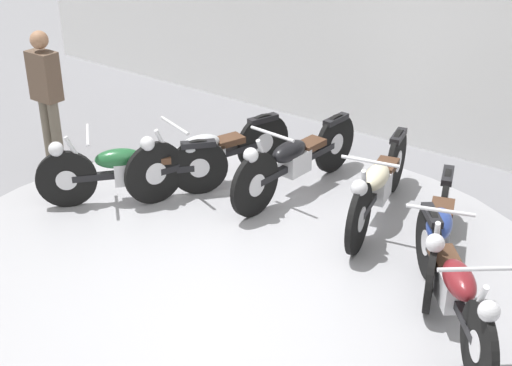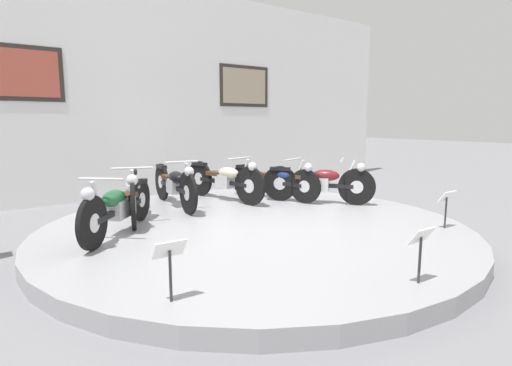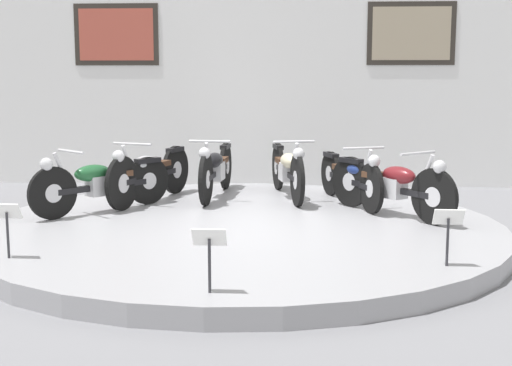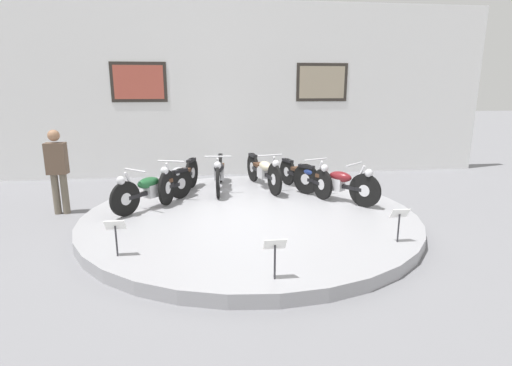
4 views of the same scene
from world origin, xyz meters
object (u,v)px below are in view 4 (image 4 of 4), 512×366
at_px(motorcycle_green, 153,188).
at_px(motorcycle_blue, 305,175).
at_px(motorcycle_maroon, 336,182).
at_px(info_placard_front_left, 115,230).
at_px(motorcycle_black, 219,172).
at_px(info_placard_front_centre, 275,250).
at_px(info_placard_front_right, 399,218).
at_px(visitor_standing, 57,167).
at_px(motorcycle_silver, 179,177).
at_px(motorcycle_cream, 264,170).

bearing_deg(motorcycle_green, motorcycle_blue, 13.30).
bearing_deg(motorcycle_maroon, info_placard_front_left, -149.25).
distance_m(motorcycle_black, motorcycle_maroon, 2.51).
bearing_deg(info_placard_front_centre, motorcycle_maroon, 60.67).
distance_m(motorcycle_blue, info_placard_front_right, 3.00).
distance_m(motorcycle_green, visitor_standing, 1.86).
distance_m(motorcycle_green, motorcycle_silver, 0.85).
relative_size(motorcycle_blue, motorcycle_maroon, 1.18).
bearing_deg(visitor_standing, motorcycle_maroon, -4.56).
bearing_deg(motorcycle_blue, motorcycle_silver, 179.92).
distance_m(motorcycle_green, motorcycle_black, 1.71).
height_order(motorcycle_green, info_placard_front_right, motorcycle_green).
relative_size(motorcycle_blue, info_placard_front_right, 3.64).
height_order(motorcycle_green, motorcycle_cream, motorcycle_cream).
xyz_separation_m(motorcycle_silver, motorcycle_maroon, (3.05, -0.73, -0.01)).
bearing_deg(visitor_standing, info_placard_front_centre, -45.00).
height_order(motorcycle_cream, visitor_standing, visitor_standing).
xyz_separation_m(motorcycle_green, motorcycle_cream, (2.24, 1.16, 0.02)).
bearing_deg(visitor_standing, info_placard_front_right, -25.57).
xyz_separation_m(motorcycle_green, motorcycle_silver, (0.44, 0.73, 0.02)).
relative_size(info_placard_front_left, visitor_standing, 0.32).
height_order(motorcycle_black, info_placard_front_left, motorcycle_black).
relative_size(motorcycle_green, motorcycle_blue, 0.82).
xyz_separation_m(motorcycle_green, visitor_standing, (-1.78, 0.42, 0.34)).
xyz_separation_m(info_placard_front_right, visitor_standing, (-5.49, 2.63, 0.35)).
distance_m(motorcycle_cream, info_placard_front_left, 4.16).
bearing_deg(info_placard_front_centre, visitor_standing, 135.00).
height_order(motorcycle_green, motorcycle_black, motorcycle_black).
height_order(motorcycle_cream, info_placard_front_left, motorcycle_cream).
relative_size(motorcycle_cream, info_placard_front_right, 3.87).
bearing_deg(motorcycle_black, info_placard_front_right, -53.98).
xyz_separation_m(motorcycle_green, info_placard_front_right, (3.71, -2.21, -0.01)).
relative_size(motorcycle_maroon, info_placard_front_centre, 3.08).
xyz_separation_m(motorcycle_black, visitor_standing, (-3.05, -0.73, 0.32)).
bearing_deg(motorcycle_green, motorcycle_maroon, 0.00).
bearing_deg(motorcycle_maroon, motorcycle_green, -180.00).
xyz_separation_m(info_placard_front_left, visitor_standing, (-1.57, 2.63, 0.35)).
distance_m(motorcycle_maroon, info_placard_front_left, 4.31).
relative_size(motorcycle_black, visitor_standing, 1.25).
bearing_deg(motorcycle_silver, motorcycle_maroon, -13.38).
height_order(motorcycle_green, motorcycle_blue, motorcycle_green).
bearing_deg(motorcycle_blue, visitor_standing, -176.43).
height_order(motorcycle_green, motorcycle_silver, motorcycle_silver).
height_order(motorcycle_maroon, info_placard_front_centre, motorcycle_maroon).
distance_m(motorcycle_black, info_placard_front_left, 3.67).
bearing_deg(motorcycle_blue, info_placard_front_left, -138.16).
distance_m(info_placard_front_left, info_placard_front_right, 3.92).
bearing_deg(motorcycle_silver, info_placard_front_left, -102.56).
bearing_deg(info_placard_front_left, info_placard_front_centre, -24.72).
height_order(info_placard_front_centre, visitor_standing, visitor_standing).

